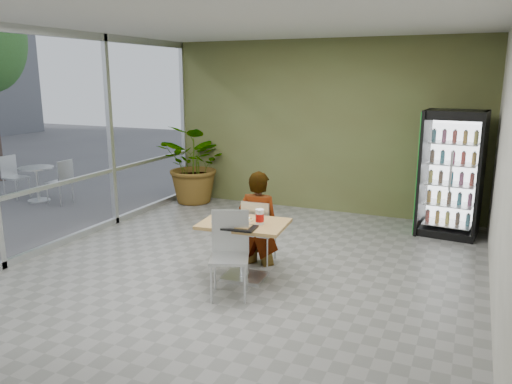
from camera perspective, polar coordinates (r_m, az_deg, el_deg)
ground at (r=6.67m, az=-1.72°, el=-9.17°), size 7.00×7.00×0.00m
room_envelope at (r=6.24m, az=-1.82°, el=4.55°), size 6.00×7.00×3.20m
storefront_frame at (r=8.00m, az=-21.70°, el=5.52°), size 0.10×7.00×3.20m
dining_table at (r=6.30m, az=-1.37°, el=-5.32°), size 1.12×0.83×0.75m
chair_far at (r=6.80m, az=0.17°, el=-4.04°), size 0.42×0.42×0.90m
chair_near at (r=5.88m, az=-3.01°, el=-6.21°), size 0.58×0.58×1.00m
seated_woman at (r=6.85m, az=0.28°, el=-4.15°), size 0.61×0.41×1.59m
pizza_plate at (r=6.32m, az=-1.26°, el=-3.09°), size 0.29×0.23×0.03m
soda_cup at (r=6.12m, az=0.43°, el=-2.88°), size 0.11×0.11×0.19m
napkin_stack at (r=6.19m, az=-4.42°, el=-3.53°), size 0.21×0.21×0.02m
cafeteria_tray at (r=5.97m, az=-1.89°, el=-4.10°), size 0.42×0.32×0.02m
beverage_fridge at (r=8.56m, az=21.42°, el=1.95°), size 0.99×0.80×2.01m
potted_plant at (r=10.14m, az=-6.82°, el=3.18°), size 1.70×1.55×1.60m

